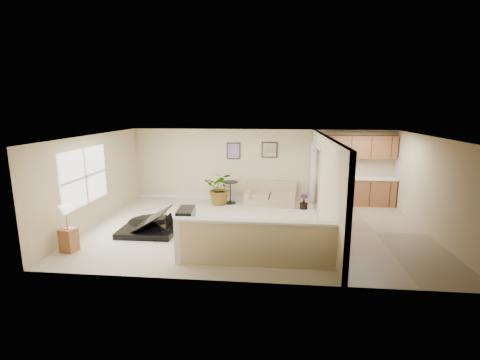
# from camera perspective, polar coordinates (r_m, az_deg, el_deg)

# --- Properties ---
(floor) EXTENTS (9.00, 9.00, 0.00)m
(floor) POSITION_cam_1_polar(r_m,az_deg,el_deg) (9.56, 2.57, -7.92)
(floor) COLOR #B7A58E
(floor) RESTS_ON ground
(back_wall) EXTENTS (9.00, 0.04, 2.50)m
(back_wall) POSITION_cam_1_polar(r_m,az_deg,el_deg) (12.16, 3.41, 2.43)
(back_wall) COLOR tan
(back_wall) RESTS_ON floor
(front_wall) EXTENTS (9.00, 0.04, 2.50)m
(front_wall) POSITION_cam_1_polar(r_m,az_deg,el_deg) (6.32, 1.14, -6.37)
(front_wall) COLOR tan
(front_wall) RESTS_ON floor
(left_wall) EXTENTS (0.04, 6.00, 2.50)m
(left_wall) POSITION_cam_1_polar(r_m,az_deg,el_deg) (10.46, -22.80, -0.01)
(left_wall) COLOR tan
(left_wall) RESTS_ON floor
(right_wall) EXTENTS (0.04, 6.00, 2.50)m
(right_wall) POSITION_cam_1_polar(r_m,az_deg,el_deg) (10.05, 29.21, -1.05)
(right_wall) COLOR tan
(right_wall) RESTS_ON floor
(ceiling) EXTENTS (9.00, 6.00, 0.04)m
(ceiling) POSITION_cam_1_polar(r_m,az_deg,el_deg) (9.03, 2.71, 7.19)
(ceiling) COLOR white
(ceiling) RESTS_ON back_wall
(kitchen_vinyl) EXTENTS (2.70, 6.00, 0.01)m
(kitchen_vinyl) POSITION_cam_1_polar(r_m,az_deg,el_deg) (9.92, 21.24, -7.98)
(kitchen_vinyl) COLOR gray
(kitchen_vinyl) RESTS_ON floor
(interior_partition) EXTENTS (0.18, 5.99, 2.50)m
(interior_partition) POSITION_cam_1_polar(r_m,az_deg,el_deg) (9.55, 13.57, -0.65)
(interior_partition) COLOR tan
(interior_partition) RESTS_ON floor
(pony_half_wall) EXTENTS (3.42, 0.22, 1.00)m
(pony_half_wall) POSITION_cam_1_polar(r_m,az_deg,el_deg) (7.23, 2.17, -10.18)
(pony_half_wall) COLOR tan
(pony_half_wall) RESTS_ON floor
(left_window) EXTENTS (0.05, 2.15, 1.45)m
(left_window) POSITION_cam_1_polar(r_m,az_deg,el_deg) (9.99, -24.16, 0.53)
(left_window) COLOR white
(left_window) RESTS_ON left_wall
(wall_art_left) EXTENTS (0.48, 0.04, 0.58)m
(wall_art_left) POSITION_cam_1_polar(r_m,az_deg,el_deg) (12.14, -1.07, 4.81)
(wall_art_left) COLOR #331E12
(wall_art_left) RESTS_ON back_wall
(wall_mirror) EXTENTS (0.55, 0.04, 0.55)m
(wall_mirror) POSITION_cam_1_polar(r_m,az_deg,el_deg) (12.05, 4.87, 4.96)
(wall_mirror) COLOR #331E12
(wall_mirror) RESTS_ON back_wall
(kitchen_cabinets) EXTENTS (2.36, 0.65, 2.33)m
(kitchen_cabinets) POSITION_cam_1_polar(r_m,az_deg,el_deg) (12.26, 18.40, 0.11)
(kitchen_cabinets) COLOR brown
(kitchen_cabinets) RESTS_ON floor
(piano) EXTENTS (1.72, 1.78, 1.36)m
(piano) POSITION_cam_1_polar(r_m,az_deg,el_deg) (9.51, -14.75, -4.81)
(piano) COLOR black
(piano) RESTS_ON floor
(piano_bench) EXTENTS (0.48, 0.86, 0.55)m
(piano_bench) POSITION_cam_1_polar(r_m,az_deg,el_deg) (9.58, -8.85, -6.28)
(piano_bench) COLOR black
(piano_bench) RESTS_ON floor
(loveseat) EXTENTS (1.80, 1.15, 0.97)m
(loveseat) POSITION_cam_1_polar(r_m,az_deg,el_deg) (11.91, 5.03, -2.13)
(loveseat) COLOR tan
(loveseat) RESTS_ON floor
(accent_table) EXTENTS (0.53, 0.53, 0.77)m
(accent_table) POSITION_cam_1_polar(r_m,az_deg,el_deg) (11.85, -1.61, -1.55)
(accent_table) COLOR black
(accent_table) RESTS_ON floor
(palm_plant) EXTENTS (1.10, 0.98, 1.12)m
(palm_plant) POSITION_cam_1_polar(r_m,az_deg,el_deg) (11.73, -3.19, -1.39)
(palm_plant) COLOR black
(palm_plant) RESTS_ON floor
(small_plant) EXTENTS (0.31, 0.31, 0.49)m
(small_plant) POSITION_cam_1_polar(r_m,az_deg,el_deg) (11.45, 10.42, -3.68)
(small_plant) COLOR black
(small_plant) RESTS_ON floor
(lamp_stand) EXTENTS (0.36, 0.36, 1.08)m
(lamp_stand) POSITION_cam_1_polar(r_m,az_deg,el_deg) (8.86, -26.38, -7.69)
(lamp_stand) COLOR brown
(lamp_stand) RESTS_ON floor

